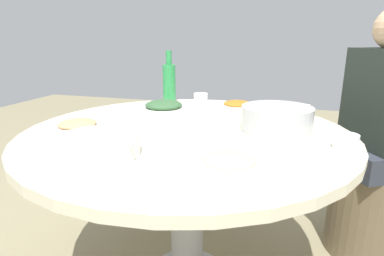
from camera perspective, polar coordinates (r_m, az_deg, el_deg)
round_dining_table at (r=1.32m, az=-0.94°, el=-4.95°), size 1.29×1.29×0.72m
rice_bowl at (r=1.29m, az=14.97°, el=1.69°), size 0.28×0.28×0.11m
soup_bowl at (r=1.04m, az=-16.26°, el=-3.08°), size 0.25×0.27×0.06m
dish_stirfry at (r=1.67m, az=8.15°, el=4.04°), size 0.20×0.20×0.04m
dish_greens at (r=1.58m, az=-5.10°, el=3.74°), size 0.25×0.25×0.06m
dish_noodles at (r=0.91m, az=6.68°, el=-6.20°), size 0.21×0.21×0.04m
dish_shrimp at (r=1.36m, az=-19.85°, el=0.39°), size 0.22×0.22×0.04m
green_bottle at (r=1.78m, az=-4.11°, el=8.16°), size 0.07×0.07×0.29m
tea_cup_near at (r=1.74m, az=1.56°, el=5.19°), size 0.08×0.08×0.06m
tea_cup_far at (r=1.16m, az=25.88°, el=-2.23°), size 0.08×0.08×0.05m
stool_for_diner_left at (r=1.90m, az=28.76°, el=-12.87°), size 0.37×0.37×0.45m
diner_left at (r=1.73m, az=31.16°, el=3.35°), size 0.45×0.45×0.76m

